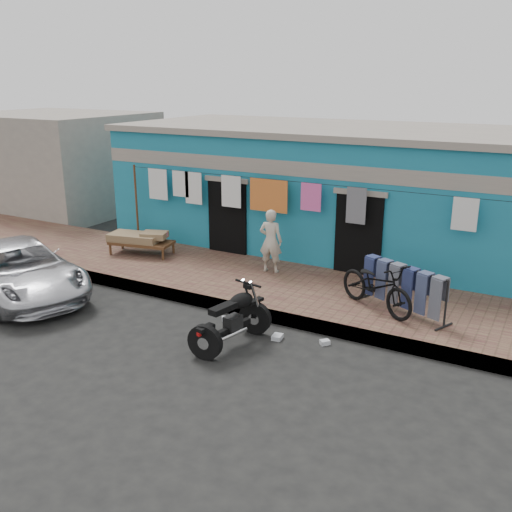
{
  "coord_description": "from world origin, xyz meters",
  "views": [
    {
      "loc": [
        5.31,
        -7.61,
        4.6
      ],
      "look_at": [
        0.0,
        2.0,
        1.15
      ],
      "focal_mm": 40.0,
      "sensor_mm": 36.0,
      "label": 1
    }
  ],
  "objects_px": {
    "car": "(20,269)",
    "motorcycle": "(231,318)",
    "seated_person": "(271,241)",
    "charpoy": "(142,243)",
    "bicycle": "(377,280)",
    "jeans_rack": "(403,288)"
  },
  "relations": [
    {
      "from": "car",
      "to": "seated_person",
      "type": "relative_size",
      "value": 2.86
    },
    {
      "from": "charpoy",
      "to": "car",
      "type": "bearing_deg",
      "value": -105.79
    },
    {
      "from": "bicycle",
      "to": "charpoy",
      "type": "relative_size",
      "value": 1.03
    },
    {
      "from": "seated_person",
      "to": "jeans_rack",
      "type": "height_order",
      "value": "seated_person"
    },
    {
      "from": "car",
      "to": "bicycle",
      "type": "distance_m",
      "value": 7.64
    },
    {
      "from": "seated_person",
      "to": "motorcycle",
      "type": "bearing_deg",
      "value": 97.26
    },
    {
      "from": "bicycle",
      "to": "jeans_rack",
      "type": "distance_m",
      "value": 0.52
    },
    {
      "from": "car",
      "to": "charpoy",
      "type": "bearing_deg",
      "value": 5.55
    },
    {
      "from": "car",
      "to": "motorcycle",
      "type": "distance_m",
      "value": 5.35
    },
    {
      "from": "seated_person",
      "to": "bicycle",
      "type": "bearing_deg",
      "value": 151.71
    },
    {
      "from": "seated_person",
      "to": "motorcycle",
      "type": "xyz_separation_m",
      "value": [
        0.94,
        -3.32,
        -0.46
      ]
    },
    {
      "from": "seated_person",
      "to": "car",
      "type": "bearing_deg",
      "value": 29.05
    },
    {
      "from": "seated_person",
      "to": "charpoy",
      "type": "height_order",
      "value": "seated_person"
    },
    {
      "from": "jeans_rack",
      "to": "charpoy",
      "type": "bearing_deg",
      "value": 175.57
    },
    {
      "from": "motorcycle",
      "to": "charpoy",
      "type": "xyz_separation_m",
      "value": [
        -4.49,
        2.96,
        -0.0
      ]
    },
    {
      "from": "charpoy",
      "to": "seated_person",
      "type": "bearing_deg",
      "value": 5.72
    },
    {
      "from": "motorcycle",
      "to": "jeans_rack",
      "type": "height_order",
      "value": "jeans_rack"
    },
    {
      "from": "bicycle",
      "to": "jeans_rack",
      "type": "relative_size",
      "value": 0.94
    },
    {
      "from": "bicycle",
      "to": "jeans_rack",
      "type": "xyz_separation_m",
      "value": [
        0.49,
        0.13,
        -0.12
      ]
    },
    {
      "from": "bicycle",
      "to": "seated_person",
      "type": "bearing_deg",
      "value": 99.41
    },
    {
      "from": "motorcycle",
      "to": "jeans_rack",
      "type": "relative_size",
      "value": 0.87
    },
    {
      "from": "bicycle",
      "to": "motorcycle",
      "type": "xyz_separation_m",
      "value": [
        -1.91,
        -2.3,
        -0.32
      ]
    }
  ]
}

